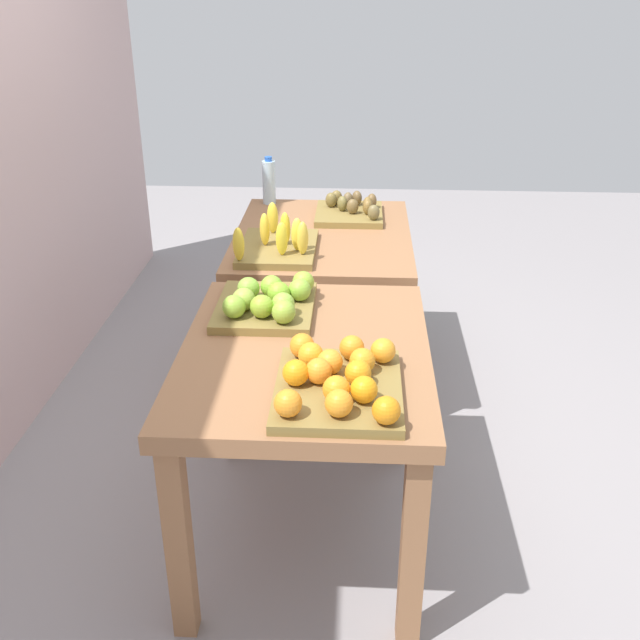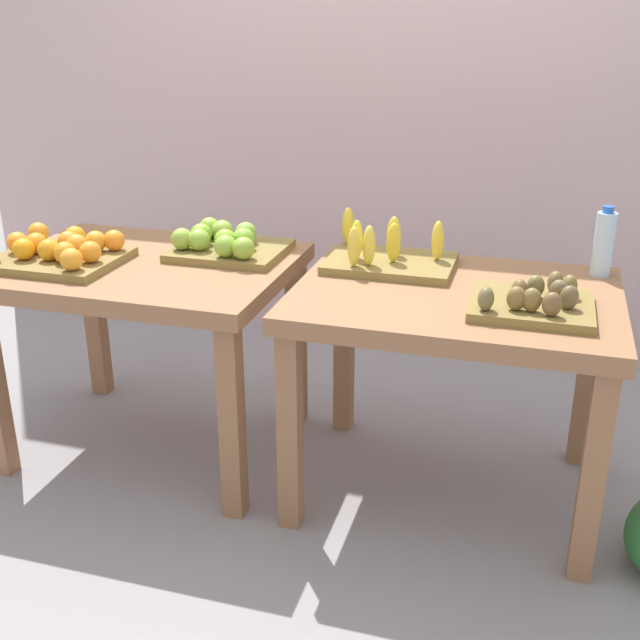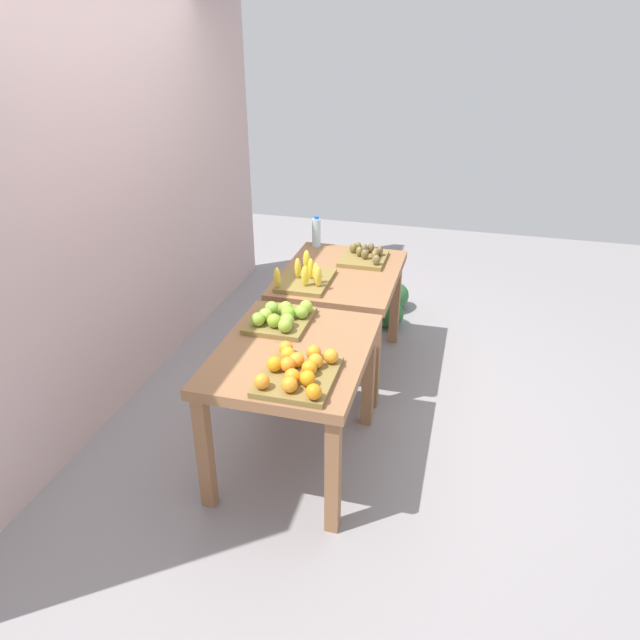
{
  "view_description": "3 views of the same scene",
  "coord_description": "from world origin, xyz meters",
  "px_view_note": "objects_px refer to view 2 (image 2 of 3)",
  "views": [
    {
      "loc": [
        -2.65,
        -0.16,
        1.87
      ],
      "look_at": [
        0.06,
        -0.01,
        0.56
      ],
      "focal_mm": 41.44,
      "sensor_mm": 36.0,
      "label": 1
    },
    {
      "loc": [
        0.8,
        -2.39,
        1.61
      ],
      "look_at": [
        0.09,
        0.05,
        0.58
      ],
      "focal_mm": 43.68,
      "sensor_mm": 36.0,
      "label": 2
    },
    {
      "loc": [
        -3.18,
        -0.85,
        2.34
      ],
      "look_at": [
        0.06,
        0.02,
        0.62
      ],
      "focal_mm": 33.16,
      "sensor_mm": 36.0,
      "label": 3
    }
  ],
  "objects_px": {
    "apple_bin": "(224,243)",
    "banana_crate": "(387,255)",
    "display_table_left": "(147,290)",
    "water_bottle": "(604,243)",
    "kiwi_bin": "(535,302)",
    "orange_bin": "(58,252)",
    "display_table_right": "(454,323)"
  },
  "relations": [
    {
      "from": "display_table_right",
      "to": "kiwi_bin",
      "type": "height_order",
      "value": "kiwi_bin"
    },
    {
      "from": "display_table_right",
      "to": "water_bottle",
      "type": "relative_size",
      "value": 4.33
    },
    {
      "from": "banana_crate",
      "to": "display_table_left",
      "type": "bearing_deg",
      "value": -168.26
    },
    {
      "from": "display_table_right",
      "to": "orange_bin",
      "type": "bearing_deg",
      "value": -175.34
    },
    {
      "from": "orange_bin",
      "to": "apple_bin",
      "type": "height_order",
      "value": "apple_bin"
    },
    {
      "from": "display_table_left",
      "to": "kiwi_bin",
      "type": "height_order",
      "value": "kiwi_bin"
    },
    {
      "from": "apple_bin",
      "to": "banana_crate",
      "type": "bearing_deg",
      "value": 2.91
    },
    {
      "from": "apple_bin",
      "to": "kiwi_bin",
      "type": "distance_m",
      "value": 1.15
    },
    {
      "from": "display_table_left",
      "to": "banana_crate",
      "type": "relative_size",
      "value": 2.36
    },
    {
      "from": "display_table_left",
      "to": "water_bottle",
      "type": "distance_m",
      "value": 1.61
    },
    {
      "from": "kiwi_bin",
      "to": "banana_crate",
      "type": "bearing_deg",
      "value": 149.65
    },
    {
      "from": "display_table_left",
      "to": "banana_crate",
      "type": "height_order",
      "value": "banana_crate"
    },
    {
      "from": "apple_bin",
      "to": "banana_crate",
      "type": "relative_size",
      "value": 0.92
    },
    {
      "from": "display_table_right",
      "to": "banana_crate",
      "type": "bearing_deg",
      "value": 146.65
    },
    {
      "from": "orange_bin",
      "to": "kiwi_bin",
      "type": "relative_size",
      "value": 1.26
    },
    {
      "from": "orange_bin",
      "to": "kiwi_bin",
      "type": "bearing_deg",
      "value": -0.37
    },
    {
      "from": "kiwi_bin",
      "to": "water_bottle",
      "type": "height_order",
      "value": "water_bottle"
    },
    {
      "from": "apple_bin",
      "to": "kiwi_bin",
      "type": "height_order",
      "value": "apple_bin"
    },
    {
      "from": "banana_crate",
      "to": "water_bottle",
      "type": "distance_m",
      "value": 0.73
    },
    {
      "from": "display_table_left",
      "to": "orange_bin",
      "type": "bearing_deg",
      "value": -157.72
    },
    {
      "from": "display_table_right",
      "to": "water_bottle",
      "type": "height_order",
      "value": "water_bottle"
    },
    {
      "from": "banana_crate",
      "to": "apple_bin",
      "type": "bearing_deg",
      "value": -177.09
    },
    {
      "from": "water_bottle",
      "to": "kiwi_bin",
      "type": "bearing_deg",
      "value": -115.65
    },
    {
      "from": "apple_bin",
      "to": "water_bottle",
      "type": "distance_m",
      "value": 1.33
    },
    {
      "from": "orange_bin",
      "to": "kiwi_bin",
      "type": "distance_m",
      "value": 1.64
    },
    {
      "from": "apple_bin",
      "to": "banana_crate",
      "type": "xyz_separation_m",
      "value": [
        0.6,
        0.03,
        -0.0
      ]
    },
    {
      "from": "display_table_right",
      "to": "banana_crate",
      "type": "relative_size",
      "value": 2.36
    },
    {
      "from": "orange_bin",
      "to": "water_bottle",
      "type": "relative_size",
      "value": 1.89
    },
    {
      "from": "display_table_left",
      "to": "orange_bin",
      "type": "xyz_separation_m",
      "value": [
        -0.28,
        -0.11,
        0.16
      ]
    },
    {
      "from": "orange_bin",
      "to": "water_bottle",
      "type": "distance_m",
      "value": 1.89
    },
    {
      "from": "display_table_left",
      "to": "kiwi_bin",
      "type": "relative_size",
      "value": 2.89
    },
    {
      "from": "display_table_left",
      "to": "banana_crate",
      "type": "xyz_separation_m",
      "value": [
        0.85,
        0.18,
        0.15
      ]
    }
  ]
}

